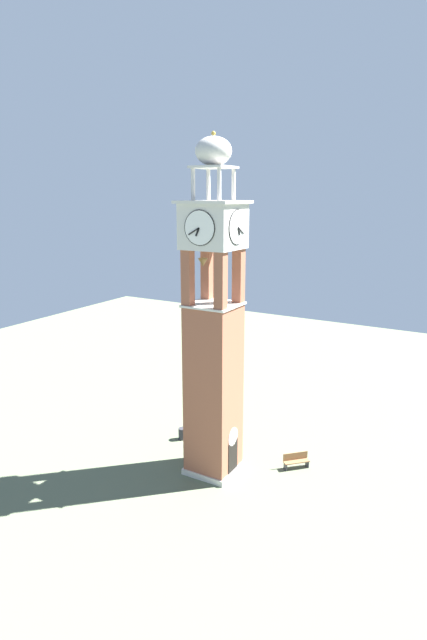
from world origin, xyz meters
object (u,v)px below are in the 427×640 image
clock_tower (214,342)px  lamp_post (234,395)px  trash_bin (182,434)px  park_bench (296,460)px

clock_tower → lamp_post: bearing=15.9°
trash_bin → park_bench: bearing=-87.3°
park_bench → clock_tower: bearing=123.2°
park_bench → lamp_post: 6.84m
park_bench → lamp_post: bearing=63.7°
lamp_post → clock_tower: bearing=-164.1°
clock_tower → park_bench: size_ratio=13.51×
clock_tower → trash_bin: clock_tower is taller
lamp_post → trash_bin: size_ratio=4.53×
lamp_post → trash_bin: (-3.27, 2.25, -2.13)m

